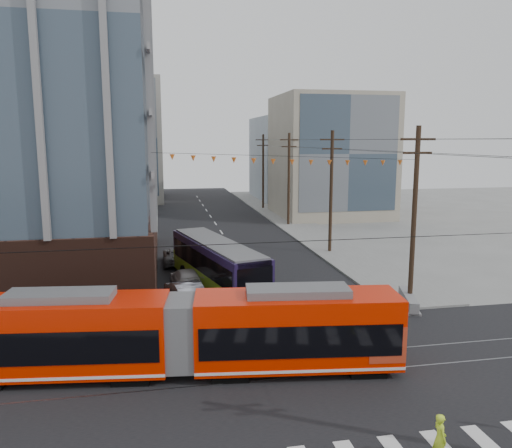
{
  "coord_description": "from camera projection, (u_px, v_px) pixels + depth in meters",
  "views": [
    {
      "loc": [
        -6.59,
        -16.5,
        10.14
      ],
      "look_at": [
        -1.11,
        11.82,
        5.29
      ],
      "focal_mm": 35.0,
      "sensor_mm": 36.0,
      "label": 1
    }
  ],
  "objects": [
    {
      "name": "jersey_barrier",
      "position": [
        408.0,
        300.0,
        30.83
      ],
      "size": [
        1.92,
        3.84,
        0.75
      ],
      "primitive_type": "cube",
      "rotation": [
        0.0,
        0.0,
        -0.3
      ],
      "color": "#575460",
      "rests_on": "ground"
    },
    {
      "name": "bg_bldg_nw_far",
      "position": [
        114.0,
        141.0,
        84.32
      ],
      "size": [
        16.0,
        18.0,
        20.0
      ],
      "primitive_type": "cube",
      "color": "gray",
      "rests_on": "ground"
    },
    {
      "name": "utility_pole_far",
      "position": [
        263.0,
        172.0,
        73.79
      ],
      "size": [
        0.3,
        0.3,
        11.0
      ],
      "primitive_type": "cylinder",
      "color": "black",
      "rests_on": "ground"
    },
    {
      "name": "bg_bldg_nw_near",
      "position": [
        77.0,
        149.0,
        64.56
      ],
      "size": [
        18.0,
        16.0,
        18.0
      ],
      "primitive_type": "cube",
      "color": "#8C99A5",
      "rests_on": "ground"
    },
    {
      "name": "ground",
      "position": [
        344.0,
        411.0,
        18.89
      ],
      "size": [
        160.0,
        160.0,
        0.0
      ],
      "primitive_type": "plane",
      "color": "slate"
    },
    {
      "name": "bg_bldg_ne_far",
      "position": [
        302.0,
        158.0,
        86.94
      ],
      "size": [
        16.0,
        16.0,
        14.0
      ],
      "primitive_type": "cube",
      "color": "#8C99A5",
      "rests_on": "ground"
    },
    {
      "name": "city_bus",
      "position": [
        217.0,
        265.0,
        34.17
      ],
      "size": [
        5.6,
        12.37,
        3.43
      ],
      "primitive_type": null,
      "rotation": [
        0.0,
        0.0,
        0.26
      ],
      "color": "#20153D",
      "rests_on": "ground"
    },
    {
      "name": "streetcar",
      "position": [
        181.0,
        334.0,
        21.67
      ],
      "size": [
        19.29,
        5.06,
        3.68
      ],
      "primitive_type": null,
      "rotation": [
        0.0,
        0.0,
        -0.13
      ],
      "color": "red",
      "rests_on": "ground"
    },
    {
      "name": "parked_car_white",
      "position": [
        187.0,
        278.0,
        34.72
      ],
      "size": [
        2.32,
        4.71,
        1.32
      ],
      "primitive_type": "imported",
      "rotation": [
        0.0,
        0.0,
        3.25
      ],
      "color": "#BDB8B8",
      "rests_on": "ground"
    },
    {
      "name": "parked_car_grey",
      "position": [
        177.0,
        256.0,
        41.37
      ],
      "size": [
        2.27,
        4.88,
        1.35
      ],
      "primitive_type": "imported",
      "rotation": [
        0.0,
        0.0,
        3.14
      ],
      "color": "slate",
      "rests_on": "ground"
    },
    {
      "name": "bg_bldg_ne_near",
      "position": [
        330.0,
        156.0,
        67.03
      ],
      "size": [
        14.0,
        14.0,
        16.0
      ],
      "primitive_type": "cube",
      "color": "gray",
      "rests_on": "ground"
    },
    {
      "name": "pedestrian",
      "position": [
        440.0,
        438.0,
        15.77
      ],
      "size": [
        0.43,
        0.62,
        1.65
      ],
      "primitive_type": "imported",
      "rotation": [
        0.0,
        0.0,
        1.51
      ],
      "color": "#C7EC2D",
      "rests_on": "ground"
    },
    {
      "name": "parked_car_silver",
      "position": [
        185.0,
        293.0,
        30.91
      ],
      "size": [
        2.65,
        5.01,
        1.57
      ],
      "primitive_type": "imported",
      "rotation": [
        0.0,
        0.0,
        3.36
      ],
      "color": "#B1B5C3",
      "rests_on": "ground"
    }
  ]
}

